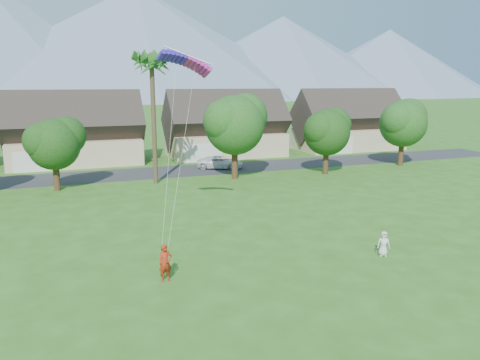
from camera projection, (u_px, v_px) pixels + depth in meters
name	position (u px, v px, depth m)	size (l,w,h in m)	color
ground	(319.00, 310.00, 20.18)	(500.00, 500.00, 0.00)	#2D6019
street	(165.00, 172.00, 51.45)	(90.00, 7.00, 0.01)	#2D2D30
kite_flyer	(165.00, 263.00, 23.00)	(0.69, 0.45, 1.88)	#9F2912
watcher	(384.00, 244.00, 26.41)	(0.70, 0.46, 1.44)	silver
parked_car	(220.00, 162.00, 53.42)	(2.36, 5.12, 1.42)	silver
mountain_ridge	(102.00, 47.00, 256.82)	(540.00, 240.00, 70.00)	slate
houses_row	(154.00, 133.00, 59.18)	(72.75, 8.19, 8.86)	beige
tree_row	(164.00, 134.00, 44.47)	(62.27, 6.67, 8.45)	#47301C
fan_palm	(151.00, 59.00, 43.31)	(3.00, 3.00, 13.80)	#4C3D26
parafoil_kite	(185.00, 60.00, 28.62)	(3.25, 1.03, 0.50)	#3819C1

